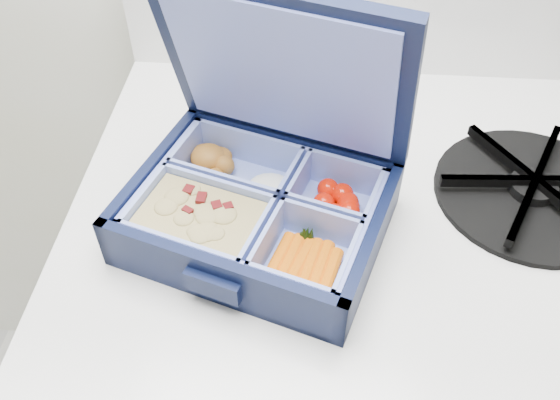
# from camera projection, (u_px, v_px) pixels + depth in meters

# --- Properties ---
(stove) EXTENTS (0.56, 0.56, 0.84)m
(stove) POSITION_uv_depth(u_px,v_px,m) (328.00, 388.00, 0.90)
(stove) COLOR white
(stove) RESTS_ON floor
(bento_box) EXTENTS (0.27, 0.24, 0.05)m
(bento_box) POSITION_uv_depth(u_px,v_px,m) (258.00, 212.00, 0.55)
(bento_box) COLOR black
(bento_box) RESTS_ON stove
(burner_grate) EXTENTS (0.20, 0.20, 0.03)m
(burner_grate) POSITION_uv_depth(u_px,v_px,m) (533.00, 185.00, 0.59)
(burner_grate) COLOR black
(burner_grate) RESTS_ON stove
(burner_grate_rear) EXTENTS (0.18, 0.18, 0.02)m
(burner_grate_rear) POSITION_uv_depth(u_px,v_px,m) (261.00, 118.00, 0.67)
(burner_grate_rear) COLOR black
(burner_grate_rear) RESTS_ON stove
(fork) EXTENTS (0.10, 0.15, 0.01)m
(fork) POSITION_uv_depth(u_px,v_px,m) (334.00, 137.00, 0.66)
(fork) COLOR silver
(fork) RESTS_ON stove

